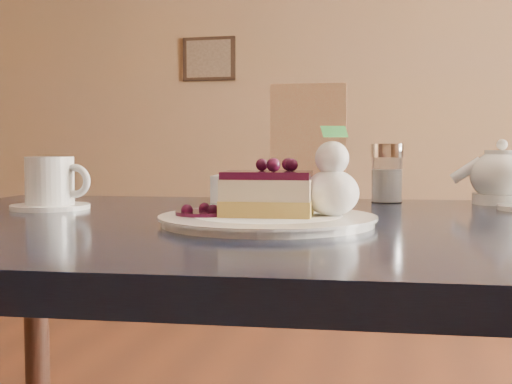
% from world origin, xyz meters
% --- Properties ---
extents(main_table, '(1.30, 0.92, 0.78)m').
position_xyz_m(main_table, '(0.10, 0.14, 0.69)').
color(main_table, black).
rests_on(main_table, ground).
extents(dessert_plate, '(0.29, 0.29, 0.01)m').
position_xyz_m(dessert_plate, '(0.10, 0.08, 0.78)').
color(dessert_plate, white).
rests_on(dessert_plate, main_table).
extents(cheesecake_slice, '(0.13, 0.10, 0.06)m').
position_xyz_m(cheesecake_slice, '(0.10, 0.08, 0.82)').
color(cheesecake_slice, tan).
rests_on(cheesecake_slice, dessert_plate).
extents(whipped_cream, '(0.08, 0.08, 0.07)m').
position_xyz_m(whipped_cream, '(0.19, 0.10, 0.82)').
color(whipped_cream, white).
rests_on(whipped_cream, dessert_plate).
extents(berry_sauce, '(0.08, 0.08, 0.01)m').
position_xyz_m(berry_sauce, '(0.02, 0.07, 0.79)').
color(berry_sauce, '#3A0521').
rests_on(berry_sauce, dessert_plate).
extents(coffee_set, '(0.14, 0.13, 0.09)m').
position_xyz_m(coffee_set, '(-0.31, 0.22, 0.82)').
color(coffee_set, white).
rests_on(coffee_set, main_table).
extents(tea_set, '(0.21, 0.23, 0.11)m').
position_xyz_m(tea_set, '(0.47, 0.47, 0.82)').
color(tea_set, white).
rests_on(tea_set, main_table).
extents(menu_card, '(0.15, 0.04, 0.23)m').
position_xyz_m(menu_card, '(0.11, 0.44, 0.89)').
color(menu_card, beige).
rests_on(menu_card, main_table).
extents(sugar_shaker, '(0.06, 0.06, 0.11)m').
position_xyz_m(sugar_shaker, '(0.26, 0.47, 0.83)').
color(sugar_shaker, white).
rests_on(sugar_shaker, main_table).
extents(napkin_stack, '(0.13, 0.13, 0.05)m').
position_xyz_m(napkin_stack, '(-0.02, 0.47, 0.80)').
color(napkin_stack, white).
rests_on(napkin_stack, main_table).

